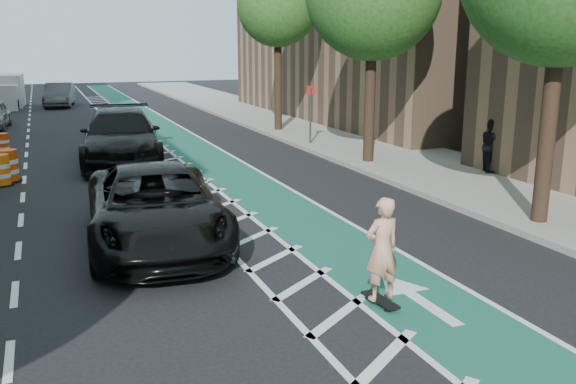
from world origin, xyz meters
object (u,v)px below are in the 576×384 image
skateboarder (382,249)px  barrel_a (0,171)px  suv_near (155,206)px  suv_far (121,137)px

skateboarder → barrel_a: bearing=-67.5°
suv_near → suv_far: size_ratio=0.90×
skateboarder → suv_far: suv_far is taller
suv_near → barrel_a: size_ratio=6.20×
skateboarder → suv_far: bearing=-85.8°
suv_near → barrel_a: bearing=119.5°
suv_near → suv_far: bearing=91.8°
suv_near → barrel_a: 7.91m
skateboarder → suv_near: bearing=-63.4°
suv_far → barrel_a: bearing=-142.2°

